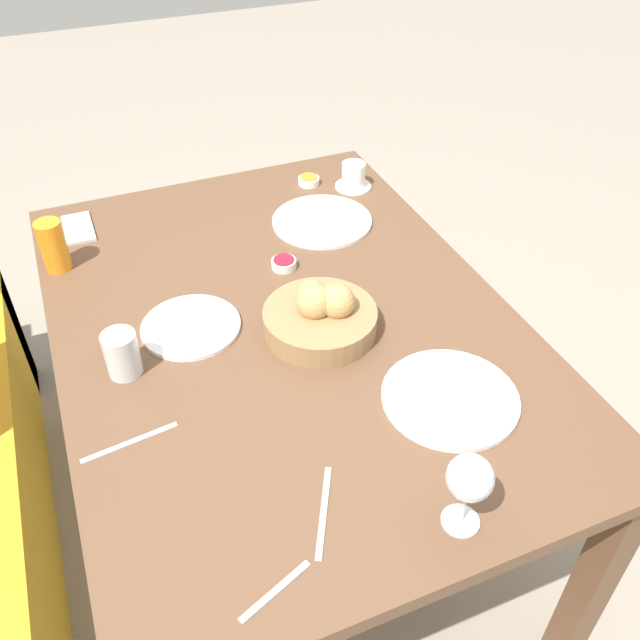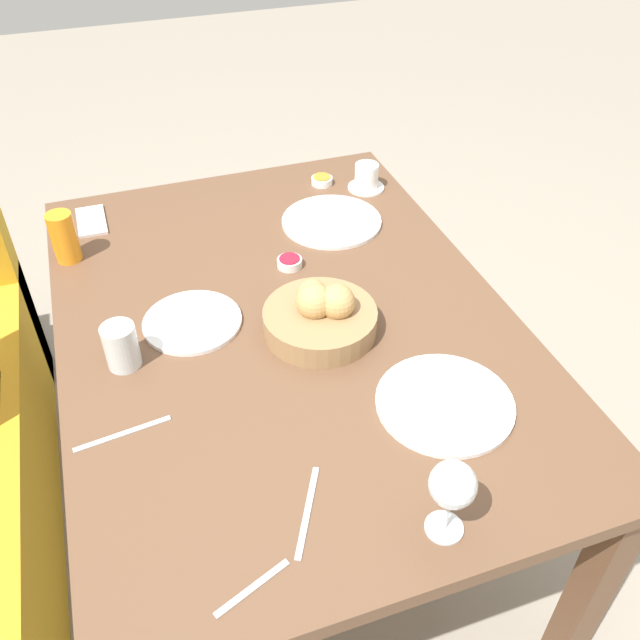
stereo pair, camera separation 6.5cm
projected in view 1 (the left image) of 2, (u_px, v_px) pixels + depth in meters
The scene contains 16 objects.
ground_plane at pixel (292, 512), 2.00m from camera, with size 10.00×10.00×0.00m, color gray.
dining_table at pixel (285, 347), 1.58m from camera, with size 1.40×0.99×0.75m.
bread_basket at pixel (321, 315), 1.46m from camera, with size 0.25×0.25×0.12m.
plate_near_left at pixel (450, 398), 1.32m from camera, with size 0.27×0.27×0.01m.
plate_near_right at pixel (322, 221), 1.83m from camera, with size 0.27×0.27×0.01m.
plate_far_center at pixel (191, 327), 1.49m from camera, with size 0.22×0.22×0.01m.
juice_glass at pixel (53, 246), 1.63m from camera, with size 0.06×0.06×0.13m.
water_tumbler at pixel (122, 354), 1.36m from camera, with size 0.07×0.07×0.10m.
wine_glass at pixel (470, 480), 1.04m from camera, with size 0.08×0.08×0.16m.
coffee_cup at pixel (353, 177), 1.96m from camera, with size 0.11×0.11×0.08m.
jam_bowl_berry at pixel (284, 263), 1.66m from camera, with size 0.06×0.06×0.02m.
jam_bowl_honey at pixel (309, 180), 1.99m from camera, with size 0.06×0.06×0.02m.
fork_silver at pixel (130, 442), 1.24m from camera, with size 0.03×0.18×0.00m.
knife_silver at pixel (324, 512), 1.13m from camera, with size 0.17×0.10×0.00m.
spoon_coffee at pixel (275, 591), 1.02m from camera, with size 0.06×0.13×0.00m.
cell_phone at pixel (78, 228), 1.80m from camera, with size 0.15×0.07×0.01m.
Camera 1 is at (-1.11, 0.37, 1.72)m, focal length 38.00 mm.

